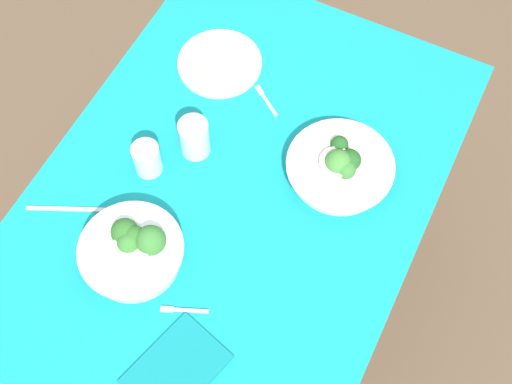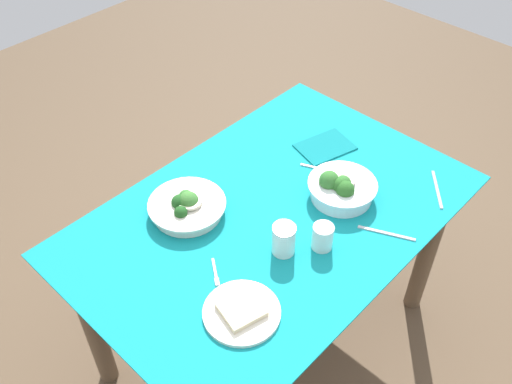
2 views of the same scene
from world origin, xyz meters
The scene contains 11 objects.
ground_plane centered at (0.00, 0.00, 0.00)m, with size 6.00×6.00×0.00m, color brown.
dining_table centered at (0.00, 0.00, 0.62)m, with size 1.33×0.88×0.74m.
broccoli_bowl_far centered at (-0.21, 0.12, 0.78)m, with size 0.23×0.23×0.11m.
broccoli_bowl_near centered at (0.19, -0.20, 0.77)m, with size 0.26×0.26×0.09m.
bread_side_plate centered at (0.35, 0.20, 0.75)m, with size 0.22×0.22×0.03m.
water_glass_center centered at (0.00, 0.21, 0.78)m, with size 0.07×0.07×0.09m, color silver.
water_glass_side centered at (0.10, 0.13, 0.79)m, with size 0.07×0.07×0.10m, color silver.
fork_by_far_bowl centered at (-0.28, -0.04, 0.74)m, with size 0.05×0.10×0.00m.
fork_by_near_bowl centered at (0.30, 0.05, 0.74)m, with size 0.07×0.09×0.00m.
table_knife_right centered at (-0.18, 0.33, 0.74)m, with size 0.18×0.01×0.00m, color #B7B7BC.
napkin_folded_upper centered at (-0.39, -0.09, 0.74)m, with size 0.20×0.14×0.01m, color #0F777D.
Camera 1 is at (-0.63, -0.39, 2.19)m, focal length 49.11 mm.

